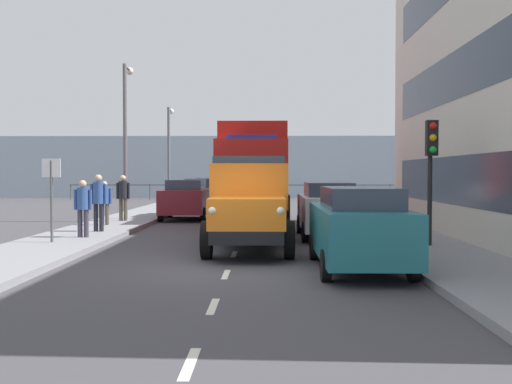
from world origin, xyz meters
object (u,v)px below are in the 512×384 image
(car_teal_kerbside_near, at_px, (358,227))
(car_black_oppositeside_1, at_px, (200,194))
(car_maroon_oppositeside_0, at_px, (186,199))
(lamp_post_far, at_px, (169,146))
(lorry_cargo_red, at_px, (254,171))
(pedestrian_strolling, at_px, (104,199))
(pedestrian_near_railing, at_px, (83,204))
(traffic_light_near, at_px, (431,155))
(lamp_post_promenade, at_px, (126,126))
(car_silver_oppositeside_2, at_px, (210,191))
(pedestrian_couple_a, at_px, (123,194))
(pedestrian_couple_b, at_px, (98,198))
(car_white_kerbside_1, at_px, (328,209))
(street_sign, at_px, (51,185))
(truck_vintage_orange, at_px, (250,206))

(car_teal_kerbside_near, xyz_separation_m, car_black_oppositeside_1, (5.42, -19.12, -0.00))
(car_maroon_oppositeside_0, xyz_separation_m, lamp_post_far, (2.07, -8.41, 2.66))
(lorry_cargo_red, relative_size, pedestrian_strolling, 5.22)
(pedestrian_near_railing, xyz_separation_m, traffic_light_near, (-9.52, 1.90, 1.35))
(pedestrian_near_railing, bearing_deg, lamp_post_promenade, -86.36)
(car_black_oppositeside_1, relative_size, traffic_light_near, 1.31)
(car_teal_kerbside_near, distance_m, car_black_oppositeside_1, 19.88)
(car_silver_oppositeside_2, xyz_separation_m, pedestrian_couple_a, (2.09, 13.59, 0.31))
(pedestrian_couple_b, bearing_deg, pedestrian_couple_a, -86.82)
(car_white_kerbside_1, relative_size, traffic_light_near, 1.35)
(lamp_post_far, height_order, street_sign, lamp_post_far)
(car_black_oppositeside_1, distance_m, traffic_light_near, 17.99)
(car_silver_oppositeside_2, xyz_separation_m, lamp_post_far, (2.07, 2.52, 2.66))
(pedestrian_couple_a, height_order, traffic_light_near, traffic_light_near)
(lorry_cargo_red, xyz_separation_m, lamp_post_far, (5.07, -11.16, 1.48))
(car_maroon_oppositeside_0, height_order, traffic_light_near, traffic_light_near)
(truck_vintage_orange, distance_m, lorry_cargo_red, 8.01)
(lamp_post_far, bearing_deg, pedestrian_couple_a, 89.89)
(pedestrian_strolling, bearing_deg, traffic_light_near, 148.85)
(lamp_post_promenade, bearing_deg, car_maroon_oppositeside_0, -151.13)
(car_silver_oppositeside_2, bearing_deg, car_black_oppositeside_1, 90.00)
(car_teal_kerbside_near, distance_m, pedestrian_couple_b, 9.83)
(traffic_light_near, relative_size, lamp_post_far, 0.57)
(lorry_cargo_red, xyz_separation_m, pedestrian_couple_b, (4.86, 4.19, -0.85))
(lorry_cargo_red, bearing_deg, lamp_post_far, -65.55)
(lorry_cargo_red, xyz_separation_m, street_sign, (5.27, 7.24, -0.39))
(car_black_oppositeside_1, bearing_deg, car_white_kerbside_1, 112.96)
(lamp_post_promenade, xyz_separation_m, street_sign, (-0.02, 8.72, -2.25))
(car_white_kerbside_1, xyz_separation_m, traffic_light_near, (-2.29, 3.38, 1.58))
(lamp_post_promenade, relative_size, street_sign, 2.81)
(car_teal_kerbside_near, height_order, pedestrian_near_railing, pedestrian_near_railing)
(pedestrian_couple_b, distance_m, pedestrian_couple_a, 4.28)
(car_teal_kerbside_near, bearing_deg, traffic_light_near, -127.81)
(truck_vintage_orange, distance_m, car_maroon_oppositeside_0, 11.14)
(car_maroon_oppositeside_0, distance_m, traffic_light_near, 13.19)
(car_black_oppositeside_1, relative_size, pedestrian_couple_a, 2.36)
(pedestrian_strolling, bearing_deg, car_white_kerbside_1, 160.91)
(car_teal_kerbside_near, relative_size, car_white_kerbside_1, 1.05)
(truck_vintage_orange, distance_m, traffic_light_near, 4.81)
(car_teal_kerbside_near, distance_m, lamp_post_far, 23.35)
(traffic_light_near, bearing_deg, car_teal_kerbside_near, 52.19)
(car_maroon_oppositeside_0, xyz_separation_m, street_sign, (2.26, 9.98, 0.79))
(lamp_post_promenade, bearing_deg, car_teal_kerbside_near, 122.12)
(car_silver_oppositeside_2, bearing_deg, pedestrian_strolling, 81.50)
(car_teal_kerbside_near, distance_m, traffic_light_near, 4.05)
(pedestrian_couple_a, bearing_deg, truck_vintage_orange, 122.72)
(lamp_post_promenade, bearing_deg, street_sign, 90.16)
(car_silver_oppositeside_2, xyz_separation_m, traffic_light_near, (-7.71, 21.52, 1.58))
(traffic_light_near, bearing_deg, lamp_post_promenade, -43.03)
(truck_vintage_orange, relative_size, lorry_cargo_red, 0.69)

